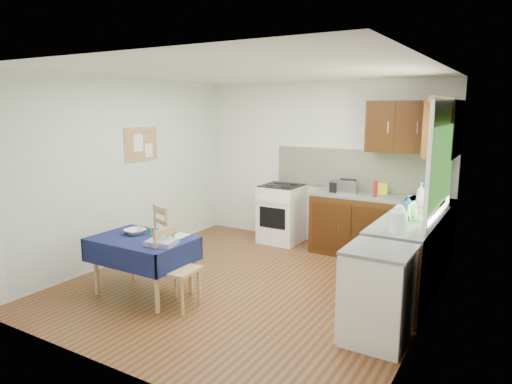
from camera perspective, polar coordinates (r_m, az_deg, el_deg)
The scene contains 33 objects.
floor at distance 5.63m, azimuth -0.88°, elevation -11.49°, with size 4.20×4.20×0.00m, color #482D13.
ceiling at distance 5.23m, azimuth -0.96°, elevation 14.81°, with size 4.00×4.20×0.02m, color white.
wall_back at distance 7.14m, azimuth 7.96°, elevation 3.53°, with size 4.00×0.02×2.50m, color silver.
wall_front at distance 3.70m, azimuth -18.24°, elevation -3.47°, with size 4.00×0.02×2.50m, color silver.
wall_left at distance 6.55m, azimuth -16.02°, elevation 2.58°, with size 0.02×4.20×2.50m, color silver.
wall_right at distance 4.58m, azimuth 20.91°, elevation -0.99°, with size 0.02×4.20×2.50m, color silver.
base_cabinets at distance 6.10m, azimuth 16.51°, elevation -5.90°, with size 1.90×2.30×0.86m.
worktop_back at distance 6.58m, azimuth 15.30°, elevation -0.61°, with size 1.90×0.60×0.04m, color slate.
worktop_right at distance 5.34m, azimuth 18.70°, elevation -3.36°, with size 0.60×1.70×0.04m, color slate.
worktop_corner at distance 6.44m, azimuth 20.87°, elevation -1.16°, with size 0.60×0.60×0.04m, color slate.
splashback at distance 6.91m, azimuth 12.87°, elevation 2.71°, with size 2.70×0.02×0.60m, color #EFE5CB.
upper_cabinets at distance 6.36m, azimuth 19.89°, elevation 7.58°, with size 1.20×0.85×0.70m.
stove at distance 7.22m, azimuth 3.20°, elevation -2.69°, with size 0.60×0.61×0.92m.
window at distance 5.22m, azimuth 22.24°, elevation 4.70°, with size 0.04×1.48×1.26m.
fridge at distance 4.36m, azimuth 14.93°, elevation -12.36°, with size 0.58×0.60×0.89m.
corkboard at distance 6.70m, azimuth -14.13°, elevation 5.85°, with size 0.04×0.62×0.47m.
dining_table at distance 5.31m, azimuth -14.03°, elevation -6.66°, with size 1.12×0.76×0.67m.
chair_far at distance 6.02m, azimuth -10.70°, elevation -5.40°, with size 0.52×0.52×0.90m.
chair_near at distance 4.99m, azimuth -10.14°, elevation -8.98°, with size 0.41×0.41×0.87m.
toaster at distance 6.62m, azimuth 11.45°, elevation 0.66°, with size 0.28×0.17×0.21m.
sandwich_press at distance 6.71m, azimuth 10.79°, elevation 0.74°, with size 0.31×0.27×0.18m.
sauce_bottle at distance 6.44m, azimuth 14.68°, elevation 0.39°, with size 0.05×0.05×0.23m, color red.
yellow_packet at distance 6.67m, azimuth 15.61°, elevation 0.40°, with size 0.12×0.08×0.16m, color yellow.
dish_rack at distance 5.34m, azimuth 18.97°, elevation -2.90°, with size 0.37×0.29×0.18m.
kettle at distance 4.71m, azimuth 17.43°, elevation -3.33°, with size 0.16×0.16×0.28m.
cup at distance 6.32m, azimuth 20.19°, elevation -0.68°, with size 0.13×0.13×0.10m, color silver.
soap_bottle_a at distance 5.97m, azimuth 19.91°, elevation -0.32°, with size 0.12×0.12×0.30m, color white.
soap_bottle_b at distance 5.57m, azimuth 18.48°, elevation -1.45°, with size 0.10×0.10×0.21m, color blue.
soap_bottle_c at distance 5.24m, azimuth 18.60°, elevation -2.39°, with size 0.14×0.14×0.18m, color #258A2F.
plate_bowl at distance 5.45m, azimuth -14.87°, elevation -4.80°, with size 0.24×0.24×0.06m, color beige.
book at distance 5.28m, azimuth -10.26°, elevation -5.34°, with size 0.16×0.22×0.02m, color white.
spice_jar at distance 5.39m, azimuth -13.10°, elevation -4.78°, with size 0.04×0.04×0.08m, color #23812A.
tea_towel at distance 4.96m, azimuth -11.73°, elevation -6.21°, with size 0.30×0.24×0.05m, color navy.
Camera 1 is at (2.73, -4.44, 2.11)m, focal length 32.00 mm.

